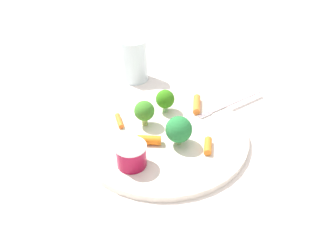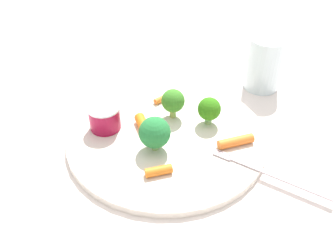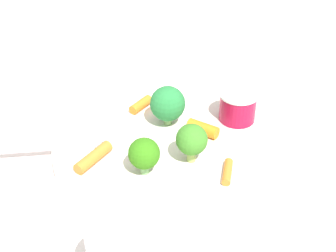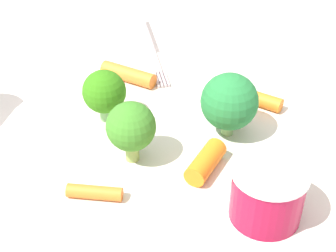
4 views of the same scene
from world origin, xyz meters
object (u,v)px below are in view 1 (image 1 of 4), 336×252
Objects in this scene: carrot_stick_2 at (149,140)px; carrot_stick_3 at (208,146)px; broccoli_floret_1 at (144,111)px; broccoli_floret_0 at (165,99)px; carrot_stick_0 at (197,104)px; plate at (164,136)px; drinking_glass at (134,60)px; broccoli_floret_2 at (179,130)px; sauce_cup at (131,155)px; fork at (230,104)px; carrot_stick_1 at (119,121)px.

carrot_stick_2 is 0.10m from carrot_stick_3.
broccoli_floret_1 is at bearing -175.74° from carrot_stick_2.
broccoli_floret_0 is 0.84× the size of carrot_stick_0.
drinking_glass is at bearing -168.89° from plate.
broccoli_floret_2 reaches higher than carrot_stick_2.
sauce_cup is at bearing -14.52° from broccoli_floret_1.
broccoli_floret_0 is 0.30× the size of fork.
broccoli_floret_1 is 1.27× the size of carrot_stick_1.
plate is at bearing -144.94° from broccoli_floret_2.
broccoli_floret_0 reaches higher than carrot_stick_0.
carrot_stick_1 is 0.96× the size of carrot_stick_2.
carrot_stick_2 is at bearing -58.70° from fork.
broccoli_floret_1 is at bearing -74.79° from fork.
sauce_cup reaches higher than carrot_stick_2.
carrot_stick_2 is (0.11, -0.11, 0.00)m from carrot_stick_0.
drinking_glass reaches higher than carrot_stick_1.
sauce_cup is (0.08, -0.06, 0.03)m from plate.
carrot_stick_3 is at bearing 58.57° from carrot_stick_1.
plate is at bearing -126.45° from carrot_stick_3.
plate is 2.00× the size of fork.
drinking_glass reaches higher than fork.
drinking_glass reaches higher than carrot_stick_0.
drinking_glass is at bearing 169.25° from carrot_stick_1.
carrot_stick_0 is at bearing 178.28° from carrot_stick_3.
broccoli_floret_1 reaches higher than broccoli_floret_0.
carrot_stick_0 reaches higher than carrot_stick_3.
plate is 6.15× the size of broccoli_floret_1.
carrot_stick_2 is (0.10, -0.04, -0.02)m from broccoli_floret_0.
carrot_stick_0 reaches higher than fork.
carrot_stick_1 is at bearing -125.07° from broccoli_floret_2.
drinking_glass is at bearing -128.26° from fork.
broccoli_floret_0 is 1.17× the size of carrot_stick_1.
broccoli_floret_2 is 0.28m from drinking_glass.
carrot_stick_3 is 0.15m from fork.
broccoli_floret_0 is at bearing -85.42° from carrot_stick_0.
plate is 5.67× the size of broccoli_floret_2.
broccoli_floret_0 is 0.14m from carrot_stick_3.
carrot_stick_0 is at bearing 94.58° from broccoli_floret_0.
broccoli_floret_0 is at bearing 133.53° from broccoli_floret_1.
broccoli_floret_2 is (-0.05, 0.08, 0.01)m from sauce_cup.
broccoli_floret_0 is (-0.07, 0.01, 0.03)m from plate.
broccoli_floret_1 reaches higher than sauce_cup.
sauce_cup is 0.11m from broccoli_floret_1.
plate is 0.09m from carrot_stick_3.
plate is 0.10m from sauce_cup.
carrot_stick_1 is 0.23m from fork.
drinking_glass is (-0.27, -0.07, 0.01)m from broccoli_floret_2.
broccoli_floret_0 is 0.11m from carrot_stick_2.
broccoli_floret_2 is 0.17m from fork.
plate is at bearing -61.58° from fork.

